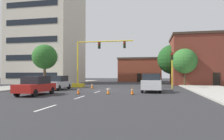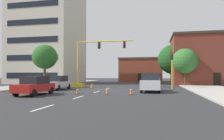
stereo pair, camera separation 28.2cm
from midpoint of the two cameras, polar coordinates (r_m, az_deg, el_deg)
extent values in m
plane|color=#2D2D30|center=(25.56, -2.06, -5.48)|extent=(160.00, 160.00, 0.00)
cube|color=#9E998E|center=(38.02, -18.71, -3.92)|extent=(6.00, 56.00, 0.14)
cube|color=#B2ADA3|center=(33.56, 23.95, -4.24)|extent=(6.00, 56.00, 0.14)
cube|color=silver|center=(12.49, -17.77, -9.88)|extent=(0.16, 2.40, 0.01)
cube|color=silver|center=(17.45, -8.77, -7.44)|extent=(0.16, 2.40, 0.01)
cube|color=silver|center=(22.66, -3.88, -6.01)|extent=(0.16, 2.40, 0.01)
cube|color=silver|center=(27.98, -0.84, -5.11)|extent=(0.16, 2.40, 0.01)
cube|color=beige|center=(48.20, -16.89, 8.74)|extent=(13.03, 12.74, 20.39)
cube|color=black|center=(41.97, -21.15, -1.42)|extent=(10.68, 0.06, 1.10)
cube|color=black|center=(42.09, -21.11, 3.21)|extent=(10.68, 0.06, 1.10)
cube|color=black|center=(42.49, -21.08, 7.79)|extent=(10.68, 0.06, 1.10)
cube|color=black|center=(43.15, -21.04, 12.25)|extent=(10.68, 0.06, 1.10)
cube|color=black|center=(44.06, -21.00, 16.56)|extent=(10.68, 0.06, 1.10)
cube|color=brown|center=(57.49, 8.11, -0.15)|extent=(11.23, 7.92, 5.94)
cube|color=#4C4238|center=(57.63, 8.10, 3.01)|extent=(11.53, 8.22, 0.40)
cube|color=black|center=(53.50, 7.85, -2.07)|extent=(1.10, 0.06, 2.20)
cube|color=brown|center=(42.00, 25.44, 2.20)|extent=(13.26, 9.14, 8.65)
cube|color=#3D2D23|center=(42.50, 25.38, 8.30)|extent=(13.56, 9.44, 0.40)
cube|color=black|center=(37.48, 27.16, -2.31)|extent=(1.10, 0.06, 2.20)
cube|color=yellow|center=(31.59, -9.19, -4.16)|extent=(1.80, 1.20, 0.55)
cylinder|color=yellow|center=(31.60, -9.17, 1.97)|extent=(0.20, 0.20, 6.20)
cylinder|color=yellow|center=(30.70, -1.77, 7.87)|extent=(8.36, 0.16, 0.16)
cube|color=black|center=(30.81, -3.29, 6.75)|extent=(0.32, 0.36, 0.95)
sphere|color=red|center=(30.67, -3.38, 7.31)|extent=(0.20, 0.20, 0.20)
sphere|color=#38280A|center=(30.63, -3.38, 6.79)|extent=(0.20, 0.20, 0.20)
sphere|color=black|center=(30.59, -3.38, 6.27)|extent=(0.20, 0.20, 0.20)
cube|color=black|center=(30.07, 3.70, 6.95)|extent=(0.32, 0.36, 0.95)
sphere|color=red|center=(29.92, 3.65, 7.53)|extent=(0.20, 0.20, 0.20)
sphere|color=#38280A|center=(29.88, 3.65, 7.00)|extent=(0.20, 0.20, 0.20)
sphere|color=black|center=(29.84, 3.65, 6.46)|extent=(0.20, 0.20, 0.20)
cylinder|color=yellow|center=(28.53, 16.43, -0.17)|extent=(0.14, 0.14, 4.80)
cube|color=black|center=(28.63, 16.41, 3.69)|extent=(0.32, 0.36, 0.95)
sphere|color=red|center=(28.47, 16.43, 4.27)|extent=(0.20, 0.20, 0.20)
sphere|color=#38280A|center=(28.44, 16.44, 3.71)|extent=(0.20, 0.20, 0.20)
sphere|color=black|center=(28.42, 16.44, 3.15)|extent=(0.20, 0.20, 0.20)
cylinder|color=#4C3823|center=(35.84, 19.67, -2.13)|extent=(0.36, 0.36, 2.58)
sphere|color=#33702D|center=(35.90, 19.64, 2.37)|extent=(4.07, 4.07, 4.07)
cylinder|color=brown|center=(32.08, -17.79, -1.76)|extent=(0.36, 0.36, 3.14)
sphere|color=#286023|center=(32.18, -17.75, 3.48)|extent=(3.64, 3.64, 3.64)
cylinder|color=brown|center=(43.31, 16.66, -1.90)|extent=(0.36, 0.36, 2.70)
sphere|color=#1E511E|center=(43.42, 16.63, 2.82)|extent=(5.95, 5.95, 5.95)
cube|color=white|center=(23.34, 10.98, -3.86)|extent=(2.07, 5.42, 0.95)
cube|color=#1E2328|center=(22.41, 10.91, -1.86)|extent=(1.86, 1.82, 0.70)
cube|color=white|center=(24.50, 11.04, -2.44)|extent=(2.03, 2.83, 0.16)
cylinder|color=black|center=(21.53, 13.26, -5.34)|extent=(0.23, 0.68, 0.68)
cylinder|color=black|center=(21.58, 8.46, -5.35)|extent=(0.23, 0.68, 0.68)
cylinder|color=black|center=(25.19, 13.14, -4.74)|extent=(0.23, 0.68, 0.68)
cylinder|color=black|center=(25.23, 9.03, -4.75)|extent=(0.23, 0.68, 0.68)
cube|color=#B21E19|center=(20.33, -20.15, -4.55)|extent=(1.88, 4.51, 0.70)
cube|color=#1E2328|center=(20.38, -19.98, -2.58)|extent=(1.72, 2.31, 0.70)
cylinder|color=black|center=(22.08, -19.90, -5.20)|extent=(0.22, 0.68, 0.68)
cylinder|color=black|center=(21.27, -16.09, -5.37)|extent=(0.22, 0.68, 0.68)
cylinder|color=black|center=(19.53, -24.59, -5.68)|extent=(0.22, 0.68, 0.68)
cylinder|color=black|center=(18.62, -20.45, -5.94)|extent=(0.22, 0.68, 0.68)
cube|color=#B7B7BC|center=(26.57, -14.45, -3.79)|extent=(1.93, 4.53, 0.70)
cube|color=#1E2328|center=(26.64, -14.35, -2.28)|extent=(1.75, 2.33, 0.70)
cylinder|color=black|center=(28.32, -14.65, -4.34)|extent=(0.23, 0.68, 0.68)
cylinder|color=black|center=(27.66, -11.55, -4.43)|extent=(0.23, 0.68, 0.68)
cylinder|color=black|center=(25.59, -17.59, -4.66)|extent=(0.23, 0.68, 0.68)
cylinder|color=black|center=(24.86, -14.23, -4.78)|extent=(0.23, 0.68, 0.68)
cube|color=black|center=(19.55, 5.69, -6.73)|extent=(0.36, 0.36, 0.04)
cone|color=orange|center=(19.52, 5.69, -5.63)|extent=(0.28, 0.28, 0.71)
cylinder|color=white|center=(19.51, 5.68, -5.38)|extent=(0.19, 0.19, 0.08)
cube|color=black|center=(27.64, -5.33, -5.12)|extent=(0.36, 0.36, 0.04)
cone|color=orange|center=(27.62, -5.33, -4.30)|extent=(0.28, 0.28, 0.74)
cylinder|color=white|center=(27.61, -5.33, -4.12)|extent=(0.19, 0.19, 0.08)
cube|color=black|center=(19.98, -0.96, -6.62)|extent=(0.36, 0.36, 0.04)
cone|color=orange|center=(19.95, -0.96, -5.69)|extent=(0.28, 0.28, 0.61)
cylinder|color=white|center=(19.94, -0.96, -5.48)|extent=(0.19, 0.19, 0.08)
cube|color=black|center=(20.34, -9.12, -6.50)|extent=(0.36, 0.36, 0.04)
cone|color=orange|center=(20.32, -9.11, -5.59)|extent=(0.28, 0.28, 0.61)
cylinder|color=white|center=(20.31, -9.11, -5.38)|extent=(0.19, 0.19, 0.08)
camera|label=1|loc=(0.14, -89.75, -0.01)|focal=33.22mm
camera|label=2|loc=(0.14, 90.25, 0.01)|focal=33.22mm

